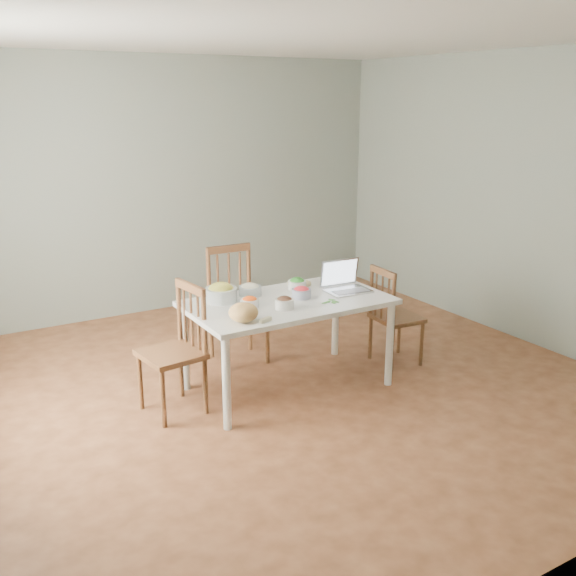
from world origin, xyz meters
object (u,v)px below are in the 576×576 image
dining_table (288,344)px  laptop (348,277)px  chair_right (397,315)px  bowl_squash (221,292)px  bread_boule (243,312)px  chair_left (171,351)px  chair_far (238,306)px

dining_table → laptop: (0.54, -0.05, 0.49)m
chair_right → laptop: size_ratio=2.48×
bowl_squash → laptop: bearing=-16.7°
chair_right → bread_boule: (-1.62, -0.23, 0.37)m
chair_left → dining_table: bearing=78.3°
chair_right → dining_table: bearing=92.0°
chair_left → laptop: laptop is taller
chair_left → chair_far: bearing=118.8°
bowl_squash → chair_left: bearing=-160.6°
bread_boule → chair_left: bearing=141.1°
chair_far → chair_left: 1.08m
chair_right → chair_far: bearing=61.7°
chair_left → chair_right: chair_left is taller
chair_left → laptop: (1.50, -0.13, 0.38)m
dining_table → laptop: bearing=-5.7°
dining_table → bread_boule: (-0.53, -0.27, 0.44)m
chair_far → laptop: chair_far is taller
bread_boule → laptop: 1.09m
chair_far → bowl_squash: chair_far is taller
chair_left → bowl_squash: (0.50, 0.17, 0.33)m
dining_table → chair_left: bearing=175.7°
chair_far → chair_right: bearing=-29.5°
bread_boule → chair_far: bearing=65.8°
dining_table → chair_left: chair_left is taller
chair_left → bowl_squash: chair_left is taller
dining_table → bread_boule: size_ratio=7.44×
bowl_squash → laptop: size_ratio=0.70×
laptop → dining_table: bearing=177.7°
chair_far → laptop: size_ratio=2.88×
chair_left → chair_right: 2.05m
chair_right → laptop: laptop is taller
bread_boule → laptop: size_ratio=0.60×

